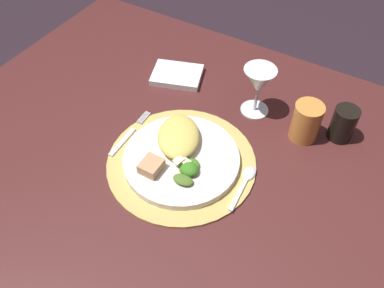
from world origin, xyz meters
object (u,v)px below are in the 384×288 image
at_px(fork, 128,135).
at_px(napkin, 177,75).
at_px(dinner_plate, 181,159).
at_px(wine_glass, 259,82).
at_px(dining_table, 174,180).
at_px(spoon, 246,180).
at_px(amber_tumbler, 306,122).
at_px(dark_tumbler, 343,124).

xyz_separation_m(fork, napkin, (-0.02, 0.26, 0.00)).
height_order(dinner_plate, fork, dinner_plate).
bearing_deg(wine_glass, napkin, 177.36).
relative_size(fork, napkin, 1.22).
bearing_deg(dining_table, fork, -171.14).
xyz_separation_m(dining_table, fork, (-0.12, -0.02, 0.13)).
bearing_deg(dinner_plate, spoon, 9.88).
xyz_separation_m(dinner_plate, spoon, (0.16, 0.03, -0.01)).
relative_size(dinner_plate, spoon, 2.03).
height_order(wine_glass, amber_tumbler, wine_glass).
bearing_deg(dinner_plate, dark_tumbler, 42.80).
height_order(dining_table, amber_tumbler, amber_tumbler).
relative_size(napkin, wine_glass, 1.02).
bearing_deg(amber_tumbler, dark_tumbler, 29.19).
distance_m(spoon, dark_tumbler, 0.29).
bearing_deg(fork, napkin, 94.09).
xyz_separation_m(dinner_plate, napkin, (-0.18, 0.27, -0.01)).
relative_size(fork, amber_tumbler, 1.68).
xyz_separation_m(wine_glass, amber_tumbler, (0.14, -0.02, -0.05)).
relative_size(wine_glass, amber_tumbler, 1.35).
distance_m(dinner_plate, dark_tumbler, 0.41).
distance_m(fork, napkin, 0.26).
height_order(napkin, amber_tumbler, amber_tumbler).
bearing_deg(wine_glass, dark_tumbler, 5.39).
bearing_deg(wine_glass, fork, -132.71).
relative_size(dining_table, dark_tumbler, 13.70).
distance_m(dinner_plate, spoon, 0.16).
bearing_deg(napkin, dinner_plate, -56.33).
height_order(spoon, amber_tumbler, amber_tumbler).
relative_size(dining_table, napkin, 8.89).
relative_size(dinner_plate, wine_glass, 2.02).
bearing_deg(dark_tumbler, wine_glass, -174.61).
bearing_deg(spoon, dining_table, -178.23).
distance_m(napkin, dark_tumbler, 0.48).
height_order(dinner_plate, spoon, dinner_plate).
bearing_deg(amber_tumbler, dining_table, -140.66).
height_order(napkin, wine_glass, wine_glass).
relative_size(spoon, wine_glass, 1.00).
xyz_separation_m(fork, spoon, (0.32, 0.02, 0.00)).
xyz_separation_m(dining_table, dark_tumbler, (0.34, 0.25, 0.17)).
xyz_separation_m(dining_table, wine_glass, (0.11, 0.23, 0.22)).
bearing_deg(fork, wine_glass, 47.29).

